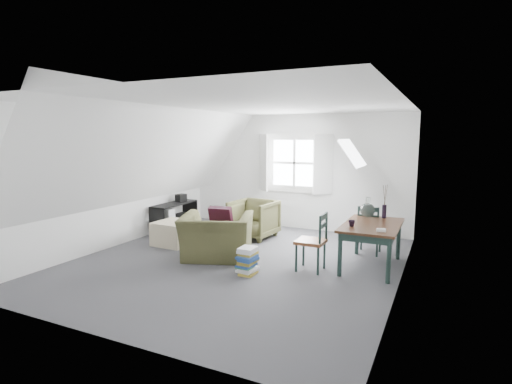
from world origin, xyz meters
The scene contains 24 objects.
floor centered at (0.00, 0.00, 0.00)m, with size 5.50×5.50×0.00m, color #46464B.
ceiling centered at (0.00, 0.00, 2.50)m, with size 5.50×5.50×0.00m, color white.
wall_back centered at (0.00, 2.75, 1.25)m, with size 5.00×5.00×0.00m, color white.
wall_front centered at (0.00, -2.75, 1.25)m, with size 5.00×5.00×0.00m, color white.
wall_left centered at (-2.50, 0.00, 1.25)m, with size 5.50×5.50×0.00m, color white.
wall_right centered at (2.50, 0.00, 1.25)m, with size 5.50×5.50×0.00m, color white.
slope_left centered at (-1.55, 0.00, 1.78)m, with size 5.50×5.50×0.00m, color white.
slope_right centered at (1.55, 0.00, 1.78)m, with size 5.50×5.50×0.00m, color white.
dormer_window centered at (0.00, 2.68, 1.45)m, with size 1.71×0.35×1.30m.
skylight centered at (1.55, 1.30, 1.75)m, with size 0.55×0.75×0.04m, color white.
armchair_near centered at (-0.39, 0.05, 0.00)m, with size 1.13×0.99×0.74m, color #444424.
armchair_far centered at (-0.44, 1.56, 0.00)m, with size 0.82×0.84×0.76m, color #444424.
throw_pillow centered at (-0.39, 0.20, 0.66)m, with size 0.39×0.11×0.39m, color #340E1E.
ottoman centered at (-1.56, 0.45, 0.22)m, with size 0.66×0.66×0.44m, color #BDB090.
dining_table centered at (2.01, 0.68, 0.60)m, with size 0.83×1.38×0.69m.
demijohn centered at (1.86, 1.13, 0.82)m, with size 0.24×0.24×0.33m.
vase_twigs centered at (2.11, 1.23, 0.81)m, with size 0.07×0.08×0.55m.
cup centered at (1.76, 0.38, 0.69)m, with size 0.10×0.10×0.09m, color black.
paper_box centered at (2.21, 0.23, 0.71)m, with size 0.12×0.08×0.04m, color white.
dining_chair_far centered at (1.86, 1.40, 0.44)m, with size 0.40×0.40×0.85m.
dining_chair_near centered at (1.25, 0.14, 0.46)m, with size 0.42×0.42×0.89m.
media_shelf centered at (-2.23, 1.31, 0.27)m, with size 0.39×1.18×0.61m.
electronics_box centered at (-2.23, 1.60, 0.68)m, with size 0.16×0.22×0.18m, color black.
magazine_stack centered at (0.42, -0.43, 0.20)m, with size 0.30×0.36×0.40m.
Camera 1 is at (2.99, -5.52, 2.02)m, focal length 28.00 mm.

